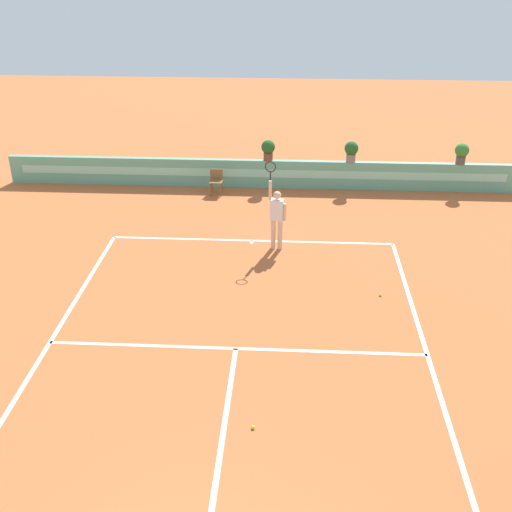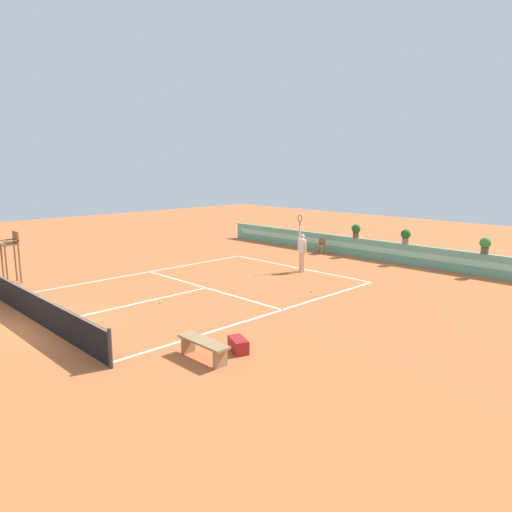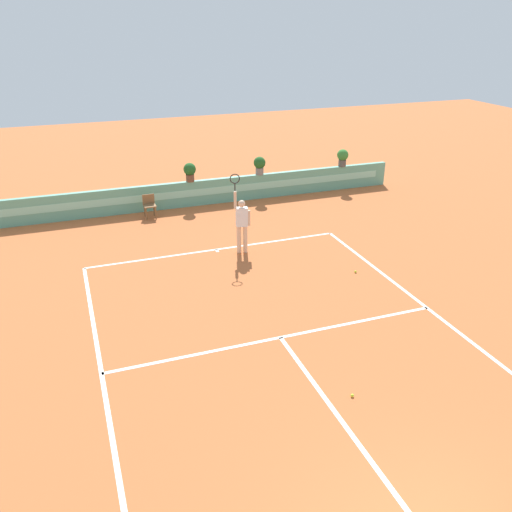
% 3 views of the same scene
% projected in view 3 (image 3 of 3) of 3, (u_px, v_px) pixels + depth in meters
% --- Properties ---
extents(ground_plane, '(60.00, 60.00, 0.00)m').
position_uv_depth(ground_plane, '(287.00, 347.00, 12.38)').
color(ground_plane, '#BC6033').
extents(court_lines, '(8.32, 11.94, 0.01)m').
position_uv_depth(court_lines, '(275.00, 331.00, 12.99)').
color(court_lines, white).
rests_on(court_lines, ground).
extents(back_wall_barrier, '(18.00, 0.21, 1.00)m').
position_uv_depth(back_wall_barrier, '(184.00, 194.00, 21.06)').
color(back_wall_barrier, '#60A88E').
rests_on(back_wall_barrier, ground).
extents(ball_kid_chair, '(0.44, 0.44, 0.85)m').
position_uv_depth(ball_kid_chair, '(149.00, 205.00, 19.99)').
color(ball_kid_chair, brown).
rests_on(ball_kid_chair, ground).
extents(tennis_player, '(0.61, 0.29, 2.58)m').
position_uv_depth(tennis_player, '(242.00, 221.00, 16.81)').
color(tennis_player, beige).
rests_on(tennis_player, ground).
extents(tennis_ball_near_baseline, '(0.07, 0.07, 0.07)m').
position_uv_depth(tennis_ball_near_baseline, '(352.00, 395.00, 10.75)').
color(tennis_ball_near_baseline, '#CCE033').
rests_on(tennis_ball_near_baseline, ground).
extents(tennis_ball_mid_court, '(0.07, 0.07, 0.07)m').
position_uv_depth(tennis_ball_mid_court, '(355.00, 272.00, 15.87)').
color(tennis_ball_mid_court, '#CCE033').
rests_on(tennis_ball_mid_court, ground).
extents(potted_plant_centre, '(0.48, 0.48, 0.72)m').
position_uv_depth(potted_plant_centre, '(190.00, 171.00, 20.78)').
color(potted_plant_centre, brown).
rests_on(potted_plant_centre, back_wall_barrier).
extents(potted_plant_far_right, '(0.48, 0.48, 0.72)m').
position_uv_depth(potted_plant_far_right, '(343.00, 157.00, 22.83)').
color(potted_plant_far_right, '#514C47').
rests_on(potted_plant_far_right, back_wall_barrier).
extents(potted_plant_right, '(0.48, 0.48, 0.72)m').
position_uv_depth(potted_plant_right, '(260.00, 164.00, 21.67)').
color(potted_plant_right, gray).
rests_on(potted_plant_right, back_wall_barrier).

